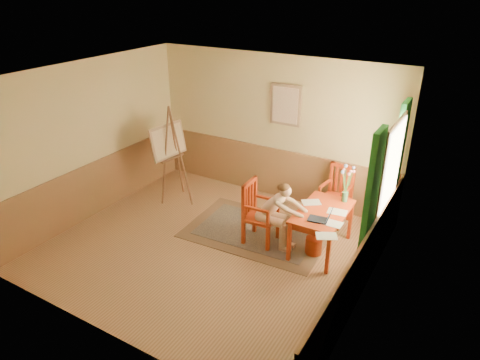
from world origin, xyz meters
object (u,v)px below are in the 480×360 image
Objects in this scene: laptop at (322,218)px; table at (322,216)px; chair_left at (258,213)px; chair_back at (336,194)px; easel at (170,145)px; figure at (275,212)px.

table is at bearing 106.25° from laptop.
chair_left reaches higher than laptop.
chair_left reaches higher than chair_back.
laptop is at bearing -9.29° from easel.
chair_left is 0.93× the size of figure.
figure is at bearing -11.57° from easel.
figure is (-0.69, -0.28, 0.01)m from table.
chair_left is 2.34m from easel.
chair_left reaches higher than table.
chair_back is at bearing 96.35° from table.
easel reaches higher than table.
easel reaches higher than chair_back.
table is 1.03m from chair_back.
table is at bearing -4.16° from easel.
chair_left is at bearing -124.09° from chair_back.
chair_left is at bearing -163.93° from table.
chair_back is (0.88, 1.30, -0.01)m from chair_left.
table is at bearing -83.65° from chair_back.
chair_left is at bearing -179.01° from figure.
chair_back is 0.55× the size of easel.
easel is (-3.20, 0.23, 0.50)m from table.
table is 3.26× the size of laptop.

